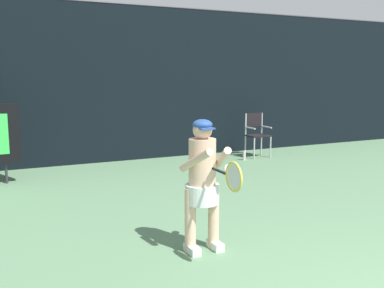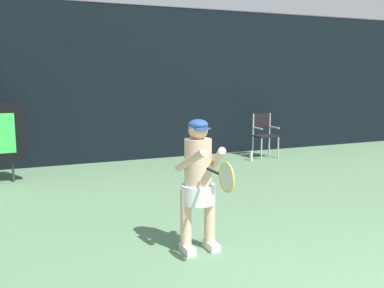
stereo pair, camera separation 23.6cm
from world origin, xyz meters
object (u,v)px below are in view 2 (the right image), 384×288
Objects in this scene: umpire_chair at (264,132)px; tennis_player at (198,179)px; water_bottle at (251,155)px; tennis_racket at (225,177)px.

umpire_chair is 0.71× the size of tennis_player.
water_bottle is at bearing 53.21° from tennis_player.
tennis_player is (-3.91, -4.81, 0.23)m from umpire_chair.
tennis_racket is at bearing -125.53° from umpire_chair.
water_bottle is 5.66m from tennis_player.
tennis_player is (-3.36, -4.50, 0.72)m from water_bottle.
umpire_chair is 0.80m from water_bottle.
water_bottle is 0.17× the size of tennis_player.
umpire_chair is at bearing 68.65° from tennis_racket.
tennis_player is at bearing 104.03° from tennis_racket.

